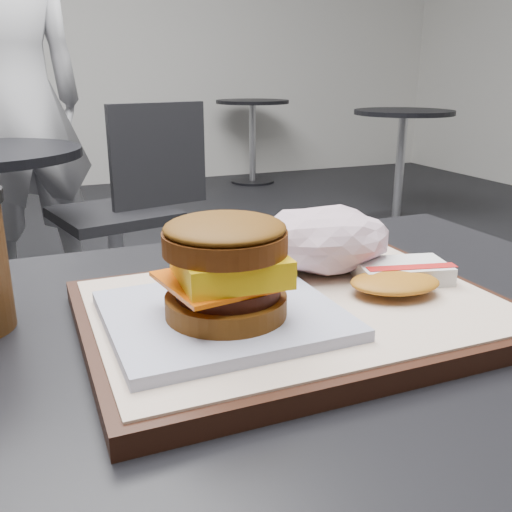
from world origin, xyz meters
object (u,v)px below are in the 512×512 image
object	(u,v)px
customer_table	(279,491)
crumpled_wrapper	(323,239)
hash_brown	(399,276)
patron	(16,101)
neighbor_chair	(130,201)
breakfast_sandwich	(225,279)
serving_tray	(296,312)

from	to	relation	value
customer_table	crumpled_wrapper	world-z (taller)	crumpled_wrapper
hash_brown	patron	bearing A→B (deg)	97.92
neighbor_chair	breakfast_sandwich	bearing A→B (deg)	-97.52
breakfast_sandwich	neighbor_chair	bearing A→B (deg)	82.48
neighbor_chair	patron	size ratio (longest dim) A/B	0.50
breakfast_sandwich	hash_brown	size ratio (longest dim) A/B	1.50
customer_table	hash_brown	distance (m)	0.25
serving_tray	hash_brown	bearing A→B (deg)	-1.51
customer_table	neighbor_chair	distance (m)	1.79
hash_brown	neighbor_chair	xyz separation A→B (m)	(0.05, 1.78, -0.29)
serving_tray	customer_table	bearing A→B (deg)	-177.14
hash_brown	customer_table	bearing A→B (deg)	178.99
breakfast_sandwich	hash_brown	distance (m)	0.19
patron	hash_brown	bearing A→B (deg)	77.65
breakfast_sandwich	neighbor_chair	world-z (taller)	breakfast_sandwich
breakfast_sandwich	crumpled_wrapper	xyz separation A→B (m)	(0.14, 0.09, -0.01)
customer_table	crumpled_wrapper	xyz separation A→B (m)	(0.08, 0.07, 0.24)
crumpled_wrapper	customer_table	bearing A→B (deg)	-138.10
customer_table	neighbor_chair	bearing A→B (deg)	84.34
customer_table	serving_tray	distance (m)	0.20
customer_table	patron	xyz separation A→B (m)	(-0.19, 2.26, 0.29)
breakfast_sandwich	serving_tray	bearing A→B (deg)	15.25
crumpled_wrapper	patron	size ratio (longest dim) A/B	0.08
customer_table	breakfast_sandwich	world-z (taller)	breakfast_sandwich
breakfast_sandwich	hash_brown	world-z (taller)	breakfast_sandwich
hash_brown	serving_tray	bearing A→B (deg)	178.49
patron	neighbor_chair	bearing A→B (deg)	107.13
customer_table	patron	world-z (taller)	patron
crumpled_wrapper	neighbor_chair	bearing A→B (deg)	86.79
crumpled_wrapper	neighbor_chair	world-z (taller)	neighbor_chair
patron	breakfast_sandwich	bearing A→B (deg)	72.98
serving_tray	patron	bearing A→B (deg)	95.18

